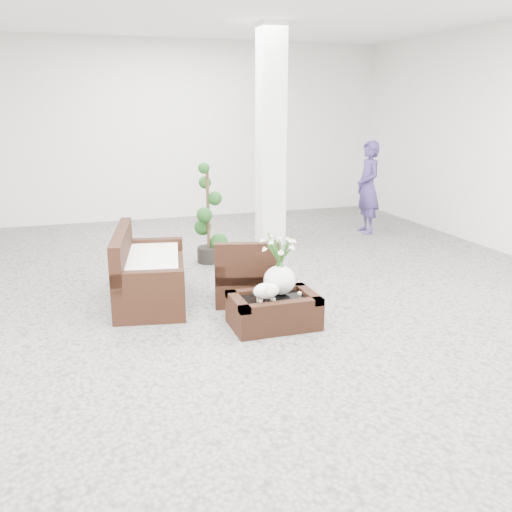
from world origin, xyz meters
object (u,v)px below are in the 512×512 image
object	(u,v)px
coffee_table	(274,312)
armchair	(245,269)
loveseat	(151,266)
topiary	(208,214)

from	to	relation	value
coffee_table	armchair	world-z (taller)	armchair
armchair	loveseat	distance (m)	1.13
armchair	topiary	distance (m)	1.79
armchair	loveseat	world-z (taller)	loveseat
coffee_table	topiary	xyz separation A→B (m)	(-0.07, 2.64, 0.57)
armchair	loveseat	xyz separation A→B (m)	(-1.07, 0.34, 0.04)
coffee_table	armchair	xyz separation A→B (m)	(-0.04, 0.88, 0.23)
coffee_table	topiary	bearing A→B (deg)	91.53
armchair	loveseat	size ratio (longest dim) A/B	0.48
coffee_table	loveseat	size ratio (longest dim) A/B	0.56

